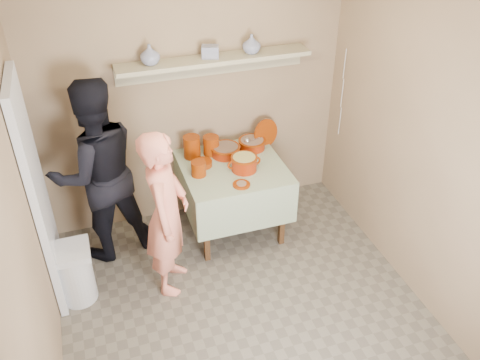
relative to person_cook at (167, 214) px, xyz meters
name	(u,v)px	position (x,y,z in m)	size (l,w,h in m)	color
ground	(251,326)	(0.50, -0.72, -0.77)	(3.50, 3.50, 0.00)	#60594C
tile_panel	(39,197)	(-0.96, 0.23, 0.23)	(0.06, 0.70, 2.00)	silver
plate_stack_a	(192,147)	(0.43, 0.84, 0.10)	(0.17, 0.17, 0.22)	#6F2305
plate_stack_b	(211,145)	(0.62, 0.84, 0.09)	(0.16, 0.16, 0.19)	#6F2305
bowl_stack	(199,169)	(0.41, 0.50, 0.06)	(0.14, 0.14, 0.14)	#6F2305
empty_bowl	(203,163)	(0.49, 0.65, 0.02)	(0.18, 0.18, 0.05)	#6F2305
propped_lid	(266,133)	(1.21, 0.86, 0.11)	(0.29, 0.29, 0.02)	#6F2305
vase_right	(252,44)	(1.06, 0.90, 1.04)	(0.17, 0.17, 0.17)	navy
vase_left	(150,54)	(0.12, 0.91, 1.04)	(0.17, 0.17, 0.18)	navy
ceramic_box	(210,52)	(0.67, 0.91, 1.01)	(0.15, 0.11, 0.11)	navy
person_cook	(167,214)	(0.00, 0.00, 0.00)	(0.56, 0.37, 1.54)	#F6836A
person_helper	(97,172)	(-0.49, 0.65, 0.12)	(0.86, 0.67, 1.77)	black
room_shell	(255,161)	(0.50, -0.72, 0.84)	(3.04, 3.54, 2.62)	#8F7558
serving_table	(233,176)	(0.75, 0.56, -0.13)	(0.97, 0.97, 0.76)	#4C2D16
cazuela_meat_a	(225,150)	(0.75, 0.77, 0.05)	(0.30, 0.30, 0.10)	maroon
cazuela_meat_b	(252,143)	(1.04, 0.81, 0.05)	(0.28, 0.28, 0.10)	maroon
ladle	(248,141)	(0.98, 0.78, 0.10)	(0.08, 0.26, 0.19)	silver
cazuela_rice	(244,162)	(0.83, 0.45, 0.08)	(0.33, 0.25, 0.14)	maroon
front_plate	(241,184)	(0.73, 0.21, 0.00)	(0.16, 0.16, 0.03)	#6F2305
wall_shelf	(214,61)	(0.70, 0.93, 0.91)	(1.80, 0.25, 0.21)	tan
trash_bin	(75,274)	(-0.82, 0.06, -0.48)	(0.32, 0.32, 0.56)	silver
electrical_cord	(342,93)	(1.97, 0.76, 0.48)	(0.01, 0.05, 0.90)	silver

